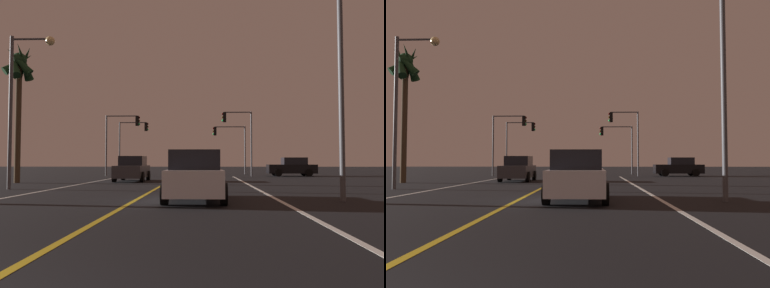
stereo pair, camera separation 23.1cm
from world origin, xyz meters
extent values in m
cube|color=silver|center=(4.91, 13.30, 0.00)|extent=(0.16, 38.60, 0.01)
cube|color=silver|center=(-4.91, 13.30, 0.00)|extent=(0.16, 38.60, 0.01)
cube|color=gold|center=(0.00, 13.30, 0.00)|extent=(0.16, 38.60, 0.01)
cylinder|color=black|center=(1.15, 12.69, 0.34)|extent=(0.22, 0.68, 0.68)
cylinder|color=black|center=(2.95, 12.69, 0.34)|extent=(0.22, 0.68, 0.68)
cylinder|color=black|center=(1.15, 9.99, 0.34)|extent=(0.22, 0.68, 0.68)
cylinder|color=black|center=(2.95, 9.99, 0.34)|extent=(0.22, 0.68, 0.68)
cube|color=silver|center=(2.05, 11.34, 0.66)|extent=(1.80, 4.30, 0.80)
cube|color=black|center=(2.05, 11.09, 1.38)|extent=(1.60, 2.10, 0.64)
cube|color=red|center=(1.45, 9.24, 0.76)|extent=(0.24, 0.08, 0.16)
cube|color=red|center=(2.65, 9.24, 0.76)|extent=(0.24, 0.08, 0.16)
cylinder|color=black|center=(-1.63, 22.91, 0.34)|extent=(0.22, 0.68, 0.68)
cylinder|color=black|center=(-3.43, 22.91, 0.34)|extent=(0.22, 0.68, 0.68)
cylinder|color=black|center=(-1.63, 25.61, 0.34)|extent=(0.22, 0.68, 0.68)
cylinder|color=black|center=(-3.43, 25.61, 0.34)|extent=(0.22, 0.68, 0.68)
cube|color=#38383D|center=(-2.53, 24.26, 0.66)|extent=(1.80, 4.30, 0.80)
cube|color=black|center=(-2.53, 24.51, 1.38)|extent=(1.60, 2.10, 0.64)
cube|color=red|center=(-1.93, 26.36, 0.76)|extent=(0.24, 0.08, 0.16)
cube|color=red|center=(-3.13, 26.36, 0.76)|extent=(0.24, 0.08, 0.16)
cylinder|color=black|center=(8.94, 32.77, 0.34)|extent=(0.68, 0.22, 0.68)
cylinder|color=black|center=(8.94, 34.57, 0.34)|extent=(0.68, 0.22, 0.68)
cylinder|color=black|center=(11.64, 32.77, 0.34)|extent=(0.68, 0.22, 0.68)
cylinder|color=black|center=(11.64, 34.57, 0.34)|extent=(0.68, 0.22, 0.68)
cube|color=black|center=(10.29, 33.67, 0.66)|extent=(4.30, 1.80, 0.80)
cube|color=black|center=(10.54, 33.67, 1.38)|extent=(2.10, 1.60, 0.64)
cube|color=red|center=(12.39, 33.07, 0.76)|extent=(0.08, 0.24, 0.16)
cube|color=red|center=(12.39, 34.27, 0.76)|extent=(0.08, 0.24, 0.16)
cylinder|color=#4C4C51|center=(6.60, 33.10, 2.93)|extent=(0.14, 0.14, 5.85)
cylinder|color=#4C4C51|center=(5.40, 33.10, 5.80)|extent=(2.41, 0.10, 0.10)
cube|color=black|center=(4.20, 33.10, 5.35)|extent=(0.28, 0.36, 0.90)
sphere|color=#3A0605|center=(4.04, 33.10, 5.65)|extent=(0.20, 0.20, 0.20)
sphere|color=#3C2706|center=(4.04, 33.10, 5.35)|extent=(0.20, 0.20, 0.20)
sphere|color=#19E059|center=(4.04, 33.10, 5.05)|extent=(0.20, 0.20, 0.20)
cylinder|color=#4C4C51|center=(-6.60, 33.10, 2.77)|extent=(0.14, 0.14, 5.55)
cylinder|color=#4C4C51|center=(-5.19, 33.10, 5.50)|extent=(2.83, 0.10, 0.10)
cube|color=black|center=(-3.77, 33.10, 5.05)|extent=(0.28, 0.36, 0.90)
sphere|color=#3A0605|center=(-3.61, 33.10, 5.35)|extent=(0.20, 0.20, 0.20)
sphere|color=#3C2706|center=(-3.61, 33.10, 5.05)|extent=(0.20, 0.20, 0.20)
sphere|color=#19E059|center=(-3.61, 33.10, 4.75)|extent=(0.20, 0.20, 0.20)
cylinder|color=#4C4C51|center=(6.60, 38.60, 2.51)|extent=(0.14, 0.14, 5.02)
cylinder|color=#4C4C51|center=(5.05, 38.60, 4.97)|extent=(3.11, 0.10, 0.10)
cube|color=black|center=(3.49, 38.60, 4.52)|extent=(0.28, 0.36, 0.90)
sphere|color=#3A0605|center=(3.33, 38.60, 4.82)|extent=(0.20, 0.20, 0.20)
sphere|color=#3C2706|center=(3.33, 38.60, 4.52)|extent=(0.20, 0.20, 0.20)
sphere|color=#19E059|center=(3.33, 38.60, 4.22)|extent=(0.20, 0.20, 0.20)
cylinder|color=#4C4C51|center=(-6.60, 38.60, 2.75)|extent=(0.14, 0.14, 5.51)
cylinder|color=#4C4C51|center=(-5.20, 38.60, 5.46)|extent=(2.80, 0.10, 0.10)
cube|color=black|center=(-3.80, 38.60, 5.01)|extent=(0.28, 0.36, 0.90)
sphere|color=#3A0605|center=(-3.64, 38.60, 5.31)|extent=(0.20, 0.20, 0.20)
sphere|color=#3C2706|center=(-3.64, 38.60, 5.01)|extent=(0.20, 0.20, 0.20)
sphere|color=#19E059|center=(-3.64, 38.60, 4.71)|extent=(0.20, 0.20, 0.20)
cylinder|color=#4C4C51|center=(6.97, 11.27, 3.86)|extent=(0.18, 0.18, 7.73)
cylinder|color=#4C4C51|center=(-6.97, 16.40, 3.71)|extent=(0.18, 0.18, 7.42)
cylinder|color=#4C4C51|center=(-6.03, 16.40, 7.27)|extent=(1.88, 0.10, 0.10)
sphere|color=#F9D88C|center=(-5.09, 16.40, 7.17)|extent=(0.44, 0.44, 0.44)
cylinder|color=#473826|center=(-9.30, 21.90, 3.75)|extent=(0.36, 0.36, 7.50)
sphere|color=#19381E|center=(-9.30, 21.90, 7.75)|extent=(0.90, 0.90, 0.90)
cone|color=#19381E|center=(-9.01, 21.85, 7.60)|extent=(0.84, 1.83, 2.32)
cone|color=#19381E|center=(-9.16, 22.16, 7.60)|extent=(1.75, 1.29, 2.18)
cone|color=#19381E|center=(-9.49, 22.14, 7.60)|extent=(1.88, 1.64, 1.72)
cone|color=#19381E|center=(-9.54, 21.71, 7.60)|extent=(1.53, 1.71, 2.28)
cone|color=#19381E|center=(-9.21, 21.61, 7.60)|extent=(1.84, 1.09, 1.85)
camera|label=1|loc=(2.37, -1.74, 1.32)|focal=36.04mm
camera|label=2|loc=(2.60, -1.74, 1.32)|focal=36.04mm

